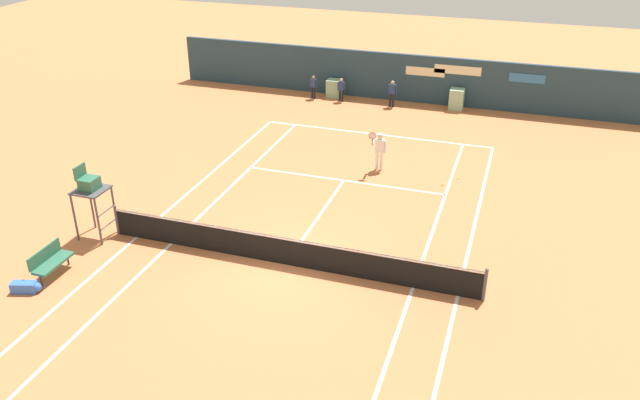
# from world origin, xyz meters

# --- Properties ---
(ground_plane) EXTENTS (80.00, 80.00, 0.01)m
(ground_plane) POSITION_xyz_m (-0.00, 0.58, 0.00)
(ground_plane) COLOR #C67042
(tennis_net) EXTENTS (12.10, 0.10, 1.07)m
(tennis_net) POSITION_xyz_m (0.00, 0.00, 0.51)
(tennis_net) COLOR #4C4C51
(tennis_net) RESTS_ON ground_plane
(sponsor_back_wall) EXTENTS (25.00, 1.02, 2.49)m
(sponsor_back_wall) POSITION_xyz_m (0.01, 16.96, 1.20)
(sponsor_back_wall) COLOR #233D4C
(sponsor_back_wall) RESTS_ON ground_plane
(umpire_chair) EXTENTS (1.00, 1.00, 2.53)m
(umpire_chair) POSITION_xyz_m (-6.58, -0.32, 1.73)
(umpire_chair) COLOR #47474C
(umpire_chair) RESTS_ON ground_plane
(player_bench) EXTENTS (0.54, 1.37, 0.88)m
(player_bench) POSITION_xyz_m (-6.48, -2.73, 0.51)
(player_bench) COLOR #38383D
(player_bench) RESTS_ON ground_plane
(equipment_bag) EXTENTS (0.87, 0.50, 0.32)m
(equipment_bag) POSITION_xyz_m (-6.55, -3.71, 0.16)
(equipment_bag) COLOR blue
(equipment_bag) RESTS_ON ground_plane
(player_on_baseline) EXTENTS (0.60, 0.67, 1.80)m
(player_on_baseline) POSITION_xyz_m (1.06, 7.84, 0.95)
(player_on_baseline) COLOR white
(player_on_baseline) RESTS_ON ground_plane
(ball_kid_left_post) EXTENTS (0.46, 0.19, 1.39)m
(ball_kid_left_post) POSITION_xyz_m (-0.19, 15.79, 0.80)
(ball_kid_left_post) COLOR black
(ball_kid_left_post) RESTS_ON ground_plane
(ball_kid_centre_post) EXTENTS (0.42, 0.18, 1.26)m
(ball_kid_centre_post) POSITION_xyz_m (-4.47, 15.79, 0.72)
(ball_kid_centre_post) COLOR black
(ball_kid_centre_post) RESTS_ON ground_plane
(ball_kid_right_post) EXTENTS (0.42, 0.18, 1.26)m
(ball_kid_right_post) POSITION_xyz_m (-2.92, 15.79, 0.73)
(ball_kid_right_post) COLOR black
(ball_kid_right_post) RESTS_ON ground_plane
(tennis_ball_near_service_line) EXTENTS (0.07, 0.07, 0.07)m
(tennis_ball_near_service_line) POSITION_xyz_m (3.77, 7.17, 0.03)
(tennis_ball_near_service_line) COLOR #CCE033
(tennis_ball_near_service_line) RESTS_ON ground_plane
(tennis_ball_mid_court) EXTENTS (0.07, 0.07, 0.07)m
(tennis_ball_mid_court) POSITION_xyz_m (4.27, 7.98, 0.03)
(tennis_ball_mid_court) COLOR #CCE033
(tennis_ball_mid_court) RESTS_ON ground_plane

